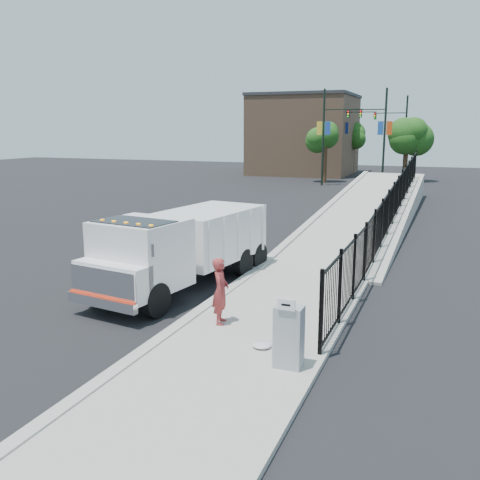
% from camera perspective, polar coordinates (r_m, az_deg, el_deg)
% --- Properties ---
extents(ground, '(120.00, 120.00, 0.00)m').
position_cam_1_polar(ground, '(14.50, -3.56, -7.42)').
color(ground, black).
rests_on(ground, ground).
extents(sidewalk, '(3.55, 12.00, 0.12)m').
position_cam_1_polar(sidewalk, '(12.06, 0.80, -11.18)').
color(sidewalk, '#9E998E').
rests_on(sidewalk, ground).
extents(curb, '(0.30, 12.00, 0.16)m').
position_cam_1_polar(curb, '(12.81, -7.40, -9.78)').
color(curb, '#ADAAA3').
rests_on(curb, ground).
extents(ramp, '(3.95, 24.06, 3.19)m').
position_cam_1_polar(ramp, '(29.03, 13.85, 2.01)').
color(ramp, '#9E998E').
rests_on(ramp, ground).
extents(iron_fence, '(0.10, 28.00, 1.80)m').
position_cam_1_polar(iron_fence, '(24.80, 15.94, 2.38)').
color(iron_fence, black).
rests_on(iron_fence, ground).
extents(truck, '(3.23, 7.26, 2.40)m').
position_cam_1_polar(truck, '(16.12, -6.41, -0.52)').
color(truck, black).
rests_on(truck, ground).
extents(worker, '(0.53, 0.67, 1.63)m').
position_cam_1_polar(worker, '(12.94, -2.09, -5.45)').
color(worker, maroon).
rests_on(worker, sidewalk).
extents(utility_cabinet, '(0.55, 0.40, 1.25)m').
position_cam_1_polar(utility_cabinet, '(10.74, 5.22, -10.25)').
color(utility_cabinet, gray).
rests_on(utility_cabinet, sidewalk).
extents(arrow_sign, '(0.35, 0.04, 0.22)m').
position_cam_1_polar(arrow_sign, '(10.29, 4.95, -6.89)').
color(arrow_sign, white).
rests_on(arrow_sign, utility_cabinet).
extents(debris, '(0.42, 0.42, 0.10)m').
position_cam_1_polar(debris, '(11.80, 2.35, -11.13)').
color(debris, silver).
rests_on(debris, sidewalk).
extents(light_pole_0, '(3.77, 0.22, 8.00)m').
position_cam_1_polar(light_pole_0, '(46.19, 9.26, 11.16)').
color(light_pole_0, black).
rests_on(light_pole_0, ground).
extents(light_pole_1, '(3.78, 0.22, 8.00)m').
position_cam_1_polar(light_pole_1, '(46.32, 14.79, 10.93)').
color(light_pole_1, black).
rests_on(light_pole_1, ground).
extents(light_pole_2, '(3.77, 0.22, 8.00)m').
position_cam_1_polar(light_pole_2, '(53.85, 11.16, 11.16)').
color(light_pole_2, black).
rests_on(light_pole_2, ground).
extents(light_pole_3, '(3.78, 0.22, 8.00)m').
position_cam_1_polar(light_pole_3, '(57.41, 16.93, 10.91)').
color(light_pole_3, black).
rests_on(light_pole_3, ground).
extents(tree_0, '(2.37, 2.37, 5.18)m').
position_cam_1_polar(tree_0, '(48.56, 9.12, 10.67)').
color(tree_0, '#382314').
rests_on(tree_0, ground).
extents(tree_1, '(2.80, 2.80, 5.40)m').
position_cam_1_polar(tree_1, '(51.27, 17.41, 10.37)').
color(tree_1, '#382314').
rests_on(tree_1, ground).
extents(tree_2, '(2.45, 2.45, 5.22)m').
position_cam_1_polar(tree_2, '(59.46, 12.02, 10.75)').
color(tree_2, '#382314').
rests_on(tree_2, ground).
extents(building, '(10.00, 10.00, 8.00)m').
position_cam_1_polar(building, '(58.31, 6.87, 10.97)').
color(building, '#8C664C').
rests_on(building, ground).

